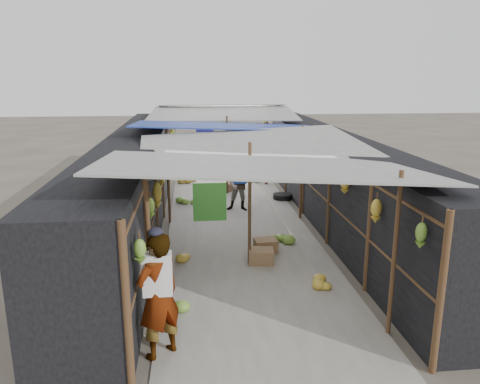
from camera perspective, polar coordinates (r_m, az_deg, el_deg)
name	(u,v)px	position (r m, az deg, el deg)	size (l,w,h in m)	color
ground	(274,340)	(7.47, 4.15, -17.57)	(80.00, 80.00, 0.00)	#6B6356
aisle_slab	(234,215)	(13.38, -0.71, -2.82)	(3.60, 16.00, 0.02)	#9E998E
stall_left	(136,178)	(13.13, -12.54, 1.65)	(1.40, 15.00, 2.30)	black
stall_right	(328,174)	(13.61, 10.68, 2.18)	(1.40, 15.00, 2.30)	black
crate_near	(266,246)	(10.68, 3.14, -6.54)	(0.51, 0.40, 0.30)	#956D4C
crate_mid	(261,257)	(10.04, 2.57, -7.87)	(0.53, 0.42, 0.32)	#956D4C
crate_back	(226,187)	(16.07, -1.66, 0.58)	(0.45, 0.37, 0.28)	#956D4C
black_basin	(282,197)	(15.10, 5.17, -0.58)	(0.60, 0.60, 0.18)	black
vendor_elderly	(158,296)	(6.76, -9.92, -12.39)	(0.68, 0.45, 1.86)	white
shopper_blue	(240,184)	(13.64, -0.03, 0.98)	(0.79, 0.61, 1.62)	#223EAA
vendor_seated	(266,173)	(17.03, 3.16, 2.36)	(0.57, 0.33, 0.88)	#4A4540
market_canopy	(234,130)	(13.23, -0.78, 7.61)	(5.62, 15.20, 2.77)	brown
hanging_bananas	(233,155)	(13.42, -0.91, 4.59)	(3.96, 14.40, 0.77)	olive
floor_bananas	(223,221)	(12.34, -2.09, -3.61)	(3.77, 10.19, 0.34)	gold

